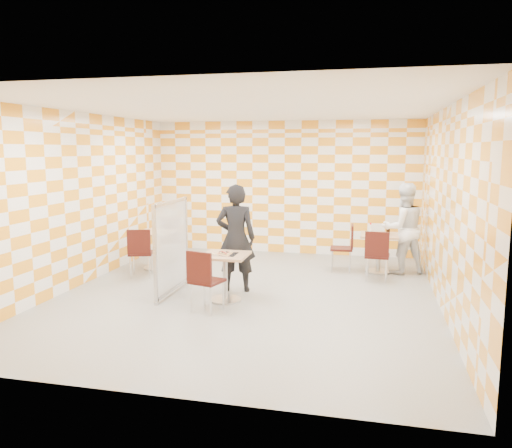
# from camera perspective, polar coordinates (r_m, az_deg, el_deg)

# --- Properties ---
(room_shell) EXTENTS (7.00, 7.00, 7.00)m
(room_shell) POSITION_cam_1_polar(r_m,az_deg,el_deg) (8.50, -0.14, 2.69)
(room_shell) COLOR gray
(room_shell) RESTS_ON ground
(main_table) EXTENTS (0.70, 0.70, 0.75)m
(main_table) POSITION_cam_1_polar(r_m,az_deg,el_deg) (7.84, -3.56, -5.17)
(main_table) COLOR tan
(main_table) RESTS_ON ground
(second_table) EXTENTS (0.70, 0.70, 0.75)m
(second_table) POSITION_cam_1_polar(r_m,az_deg,el_deg) (9.91, 13.86, -2.51)
(second_table) COLOR tan
(second_table) RESTS_ON ground
(empty_table) EXTENTS (0.70, 0.70, 0.75)m
(empty_table) POSITION_cam_1_polar(r_m,az_deg,el_deg) (10.13, -11.41, -2.20)
(empty_table) COLOR tan
(empty_table) RESTS_ON ground
(chair_main_front) EXTENTS (0.52, 0.53, 0.92)m
(chair_main_front) POSITION_cam_1_polar(r_m,az_deg,el_deg) (7.30, -6.03, -5.96)
(chair_main_front) COLOR #370F0B
(chair_main_front) RESTS_ON ground
(chair_second_front) EXTENTS (0.45, 0.46, 0.92)m
(chair_second_front) POSITION_cam_1_polar(r_m,az_deg,el_deg) (9.22, 13.67, -3.11)
(chair_second_front) COLOR #370F0B
(chair_second_front) RESTS_ON ground
(chair_second_side) EXTENTS (0.45, 0.44, 0.92)m
(chair_second_side) POSITION_cam_1_polar(r_m,az_deg,el_deg) (9.85, 10.29, -2.26)
(chair_second_side) COLOR #370F0B
(chair_second_side) RESTS_ON ground
(chair_empty_near) EXTENTS (0.53, 0.53, 0.92)m
(chair_empty_near) POSITION_cam_1_polar(r_m,az_deg,el_deg) (9.44, -13.11, -2.82)
(chair_empty_near) COLOR #370F0B
(chair_empty_near) RESTS_ON ground
(chair_empty_far) EXTENTS (0.56, 0.56, 0.92)m
(chair_empty_far) POSITION_cam_1_polar(r_m,az_deg,el_deg) (10.73, -9.77, -1.36)
(chair_empty_far) COLOR #370F0B
(chair_empty_far) RESTS_ON ground
(partition) EXTENTS (0.08, 1.38, 1.55)m
(partition) POSITION_cam_1_polar(r_m,az_deg,el_deg) (8.28, -9.61, -2.55)
(partition) COLOR white
(partition) RESTS_ON ground
(man_dark) EXTENTS (0.73, 0.56, 1.80)m
(man_dark) POSITION_cam_1_polar(r_m,az_deg,el_deg) (8.32, -2.33, -1.62)
(man_dark) COLOR black
(man_dark) RESTS_ON ground
(man_white) EXTENTS (1.03, 0.92, 1.74)m
(man_white) POSITION_cam_1_polar(r_m,az_deg,el_deg) (9.92, 16.48, -0.49)
(man_white) COLOR white
(man_white) RESTS_ON ground
(pizza_on_foil) EXTENTS (0.40, 0.40, 0.04)m
(pizza_on_foil) POSITION_cam_1_polar(r_m,az_deg,el_deg) (7.77, -3.61, -3.35)
(pizza_on_foil) COLOR silver
(pizza_on_foil) RESTS_ON main_table
(sport_bottle) EXTENTS (0.06, 0.06, 0.20)m
(sport_bottle) POSITION_cam_1_polar(r_m,az_deg,el_deg) (10.01, 12.95, -0.47)
(sport_bottle) COLOR white
(sport_bottle) RESTS_ON second_table
(soda_bottle) EXTENTS (0.07, 0.07, 0.23)m
(soda_bottle) POSITION_cam_1_polar(r_m,az_deg,el_deg) (9.85, 14.87, -0.59)
(soda_bottle) COLOR black
(soda_bottle) RESTS_ON second_table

